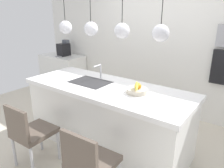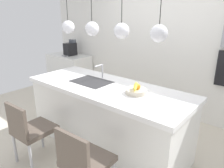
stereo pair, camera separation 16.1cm
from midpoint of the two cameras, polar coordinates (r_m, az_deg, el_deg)
The scene contains 14 objects.
floor at distance 3.37m, azimuth 0.07°, elevation -15.61°, with size 6.60×6.60×0.00m, color beige.
back_wall at distance 4.22m, azimuth 14.82°, elevation 9.98°, with size 6.00×0.10×2.60m, color silver.
kitchen_island at distance 3.13m, azimuth 0.07°, elevation -8.53°, with size 2.39×0.93×0.93m.
sink_basin at distance 3.13m, azimuth -4.04°, elevation 0.54°, with size 0.56×0.40×0.02m, color #2D2D30.
faucet at distance 3.24m, azimuth -1.48°, elevation 3.93°, with size 0.02×0.17×0.22m.
fruit_bowl at distance 2.69m, azimuth 8.16°, elevation -1.65°, with size 0.27×0.27×0.16m.
side_counter at distance 5.59m, azimuth -10.45°, elevation 3.26°, with size 1.10×0.60×0.87m, color white.
coffee_machine at distance 5.40m, azimuth -10.17°, elevation 9.20°, with size 0.20×0.35×0.38m.
chair_near at distance 2.93m, azimuth -19.50°, elevation -11.22°, with size 0.44×0.49×0.86m.
chair_middle at distance 2.24m, azimuth -5.44°, elevation -19.69°, with size 0.46×0.46×0.88m.
pendant_light_left at distance 3.31m, azimuth -10.18°, elevation 14.69°, with size 0.19×0.19×0.79m.
pendant_light_center_left at distance 2.95m, azimuth -3.73°, elevation 14.46°, with size 0.19×0.19×0.79m.
pendant_light_center_right at distance 2.64m, azimuth 4.35°, elevation 13.93°, with size 0.19×0.19×0.79m.
pendant_light_right at distance 2.38m, azimuth 14.32°, elevation 12.91°, with size 0.19×0.19×0.79m.
Camera 2 is at (1.85, -2.08, 1.90)m, focal length 34.41 mm.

